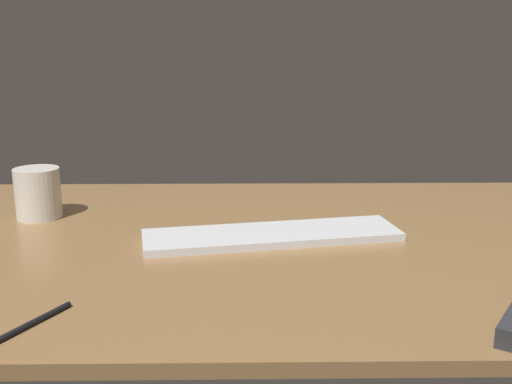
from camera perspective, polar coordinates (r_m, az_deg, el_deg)
The scene contains 4 objects.
desk at distance 106.78cm, azimuth -0.12°, elevation -4.88°, with size 140.00×84.00×2.00cm, color olive.
keyboard at distance 106.55cm, azimuth 1.50°, elevation -3.99°, with size 44.36×11.91×1.31cm, color silver.
coffee_mug at distance 124.97cm, azimuth -19.67°, elevation -0.10°, with size 8.62×8.62×9.74cm, color silver.
pen at distance 79.63cm, azimuth -20.57°, elevation -11.59°, with size 0.74×0.74×13.89cm, color black.
Camera 1 is at (-1.33, -101.02, 35.57)cm, focal length 42.90 mm.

